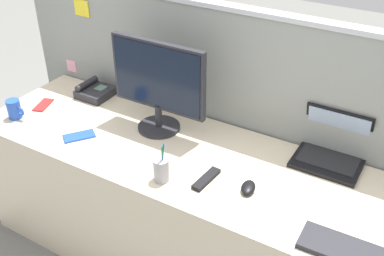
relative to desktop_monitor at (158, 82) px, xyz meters
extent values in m
cube|color=beige|center=(0.24, -0.13, -0.63)|extent=(2.25, 0.69, 0.73)
cube|color=gray|center=(0.24, 0.25, -0.33)|extent=(2.58, 0.06, 1.33)
cube|color=#B7BAC1|center=(0.24, 0.25, 0.35)|extent=(2.58, 0.07, 0.02)
cube|color=pink|center=(-0.81, 0.22, -0.19)|extent=(0.07, 0.01, 0.08)
cube|color=yellow|center=(-0.66, 0.22, 0.20)|extent=(0.11, 0.01, 0.09)
cylinder|color=#232328|center=(0.00, -0.01, -0.25)|extent=(0.22, 0.22, 0.02)
cylinder|color=#232328|center=(0.00, -0.01, -0.19)|extent=(0.04, 0.04, 0.12)
cube|color=#232328|center=(0.00, 0.00, 0.03)|extent=(0.52, 0.03, 0.36)
cube|color=black|center=(0.00, -0.01, 0.03)|extent=(0.49, 0.01, 0.33)
cube|color=black|center=(0.84, 0.14, -0.25)|extent=(0.31, 0.25, 0.02)
cube|color=black|center=(0.84, 0.15, -0.24)|extent=(0.27, 0.18, 0.00)
cube|color=black|center=(0.84, 0.24, -0.13)|extent=(0.31, 0.07, 0.23)
cube|color=#9EB2D1|center=(0.84, 0.23, -0.13)|extent=(0.28, 0.06, 0.21)
cube|color=#232328|center=(-0.51, 0.10, -0.24)|extent=(0.18, 0.18, 0.05)
cube|color=#4C6B5B|center=(-0.49, 0.12, -0.21)|extent=(0.05, 0.06, 0.01)
cylinder|color=#232328|center=(-0.58, 0.10, -0.20)|extent=(0.04, 0.16, 0.04)
cube|color=#232328|center=(1.08, -0.36, -0.25)|extent=(0.37, 0.15, 0.02)
ellipsoid|color=black|center=(0.61, -0.23, -0.25)|extent=(0.08, 0.11, 0.03)
cylinder|color=#99999E|center=(0.25, -0.36, -0.21)|extent=(0.07, 0.07, 0.11)
cylinder|color=blue|center=(0.26, -0.35, -0.15)|extent=(0.02, 0.01, 0.15)
cylinder|color=#238438|center=(0.25, -0.35, -0.15)|extent=(0.02, 0.03, 0.14)
cube|color=blue|center=(-0.30, -0.28, -0.26)|extent=(0.15, 0.17, 0.01)
cube|color=#B22323|center=(-0.69, -0.14, -0.26)|extent=(0.10, 0.15, 0.01)
cube|color=black|center=(0.42, -0.26, -0.25)|extent=(0.06, 0.17, 0.02)
cylinder|color=blue|center=(-0.73, -0.31, -0.21)|extent=(0.07, 0.07, 0.10)
torus|color=blue|center=(-0.68, -0.31, -0.21)|extent=(0.05, 0.01, 0.05)
camera|label=1|loc=(1.18, -1.67, 1.02)|focal=43.21mm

